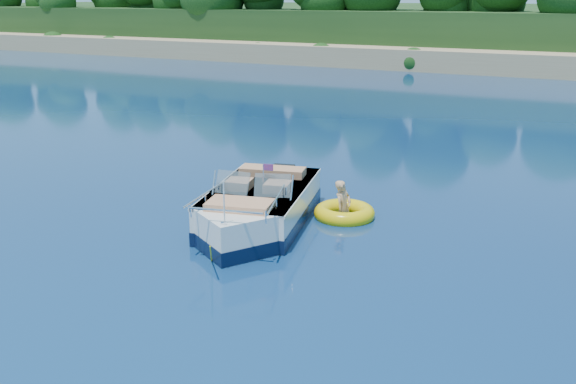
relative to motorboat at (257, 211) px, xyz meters
name	(u,v)px	position (x,y,z in m)	size (l,w,h in m)	color
ground	(279,260)	(1.38, -1.54, -0.38)	(160.00, 160.00, 0.00)	#0A1C46
shoreline	(563,37)	(1.38, 62.24, 0.59)	(170.00, 59.00, 6.00)	#A2855E
motorboat	(257,211)	(0.00, 0.00, 0.00)	(2.97, 5.82, 1.97)	white
tow_tube	(344,213)	(1.57, 1.55, -0.28)	(1.93, 1.93, 0.40)	yellow
boy	(344,216)	(1.53, 1.60, -0.38)	(0.53, 0.35, 1.45)	tan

